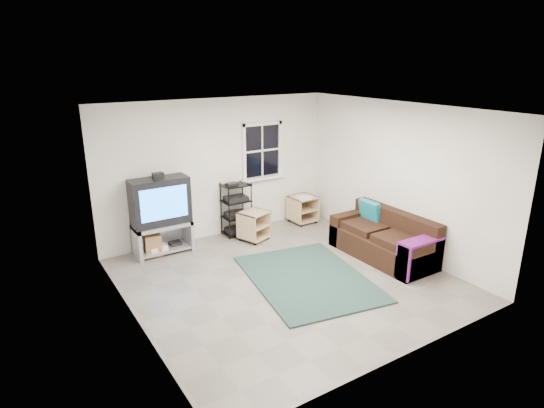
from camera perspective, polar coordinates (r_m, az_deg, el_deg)
room at (r=8.96m, az=-1.24°, el=6.26°), size 4.60×4.62×4.60m
tv_unit at (r=8.04m, az=-13.82°, el=-0.66°), size 0.98×0.49×1.45m
av_rack at (r=8.75m, az=-4.50°, el=-1.04°), size 0.52×0.38×1.04m
side_table_left at (r=8.54m, az=-2.48°, el=-2.58°), size 0.60×0.60×0.55m
side_table_right at (r=9.46m, az=3.76°, el=-0.38°), size 0.52×0.54×0.58m
sofa at (r=8.03m, az=13.91°, el=-4.44°), size 0.83×1.88×0.86m
shag_rug at (r=7.18m, az=4.52°, el=-9.25°), size 2.05×2.56×0.03m
paper_bag at (r=8.13m, az=-14.69°, el=-5.07°), size 0.29×0.20×0.39m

